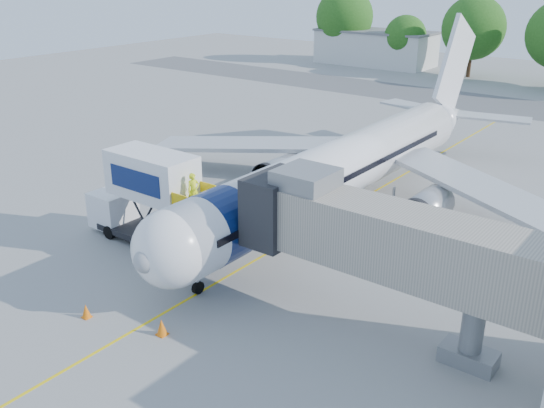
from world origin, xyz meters
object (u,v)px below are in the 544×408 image
Objects in this scene: ground_tug at (7,348)px; aircraft at (345,167)px; jet_bridge at (374,237)px; catering_hiloader at (146,198)px.

aircraft is at bearing 75.65° from ground_tug.
jet_bridge reaches higher than ground_tug.
ground_tug is (4.24, -11.19, -1.97)m from catering_hiloader.
ground_tug is at bearing -131.82° from jet_bridge.
aircraft is 12.77m from catering_hiloader.
aircraft is at bearing 60.62° from catering_hiloader.
aircraft is 13.77m from jet_bridge.
catering_hiloader is at bearing -119.38° from aircraft.
jet_bridge is 3.45× the size of ground_tug.
jet_bridge is (7.99, -11.12, 1.39)m from aircraft.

